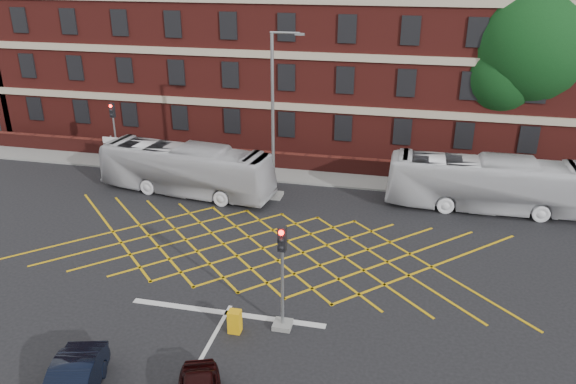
% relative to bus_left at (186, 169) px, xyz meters
% --- Properties ---
extents(ground, '(120.00, 120.00, 0.00)m').
position_rel_bus_left_xyz_m(ground, '(6.22, -7.77, -1.48)').
color(ground, black).
rests_on(ground, ground).
extents(victorian_building, '(51.00, 12.17, 20.40)m').
position_rel_bus_left_xyz_m(victorian_building, '(6.47, 14.23, 6.36)').
color(victorian_building, maroon).
rests_on(victorian_building, ground).
extents(boundary_wall, '(56.00, 0.50, 1.10)m').
position_rel_bus_left_xyz_m(boundary_wall, '(6.22, 5.23, -0.93)').
color(boundary_wall, '#4D1814').
rests_on(boundary_wall, ground).
extents(far_pavement, '(60.00, 3.00, 0.12)m').
position_rel_bus_left_xyz_m(far_pavement, '(6.22, 4.23, -1.42)').
color(far_pavement, slate).
rests_on(far_pavement, ground).
extents(box_junction_hatching, '(8.22, 8.22, 0.02)m').
position_rel_bus_left_xyz_m(box_junction_hatching, '(6.22, -5.77, -1.47)').
color(box_junction_hatching, '#CC990C').
rests_on(box_junction_hatching, ground).
extents(stop_line, '(8.00, 0.30, 0.02)m').
position_rel_bus_left_xyz_m(stop_line, '(6.22, -11.27, -1.47)').
color(stop_line, silver).
rests_on(stop_line, ground).
extents(bus_left, '(10.87, 3.88, 2.96)m').
position_rel_bus_left_xyz_m(bus_left, '(0.00, 0.00, 0.00)').
color(bus_left, silver).
rests_on(bus_left, ground).
extents(bus_right, '(10.79, 2.55, 3.00)m').
position_rel_bus_left_xyz_m(bus_right, '(17.06, 1.49, 0.02)').
color(bus_right, silver).
rests_on(bus_right, ground).
extents(deciduous_tree, '(8.33, 8.28, 12.05)m').
position_rel_bus_left_xyz_m(deciduous_tree, '(19.60, 10.66, 5.85)').
color(deciduous_tree, black).
rests_on(deciduous_tree, ground).
extents(traffic_light_near, '(0.70, 0.70, 4.27)m').
position_rel_bus_left_xyz_m(traffic_light_near, '(8.61, -11.65, 0.28)').
color(traffic_light_near, slate).
rests_on(traffic_light_near, ground).
extents(traffic_light_far, '(0.70, 0.70, 4.27)m').
position_rel_bus_left_xyz_m(traffic_light_far, '(-6.43, 3.48, 0.28)').
color(traffic_light_far, slate).
rests_on(traffic_light_far, ground).
extents(street_lamp, '(2.25, 1.00, 9.48)m').
position_rel_bus_left_xyz_m(street_lamp, '(5.26, 0.48, 1.83)').
color(street_lamp, slate).
rests_on(street_lamp, ground).
extents(direction_signs, '(1.10, 0.16, 2.20)m').
position_rel_bus_left_xyz_m(direction_signs, '(-6.50, 2.94, -0.10)').
color(direction_signs, gray).
rests_on(direction_signs, ground).
extents(utility_cabinet, '(0.47, 0.41, 0.91)m').
position_rel_bus_left_xyz_m(utility_cabinet, '(6.92, -12.33, -1.02)').
color(utility_cabinet, '#DC9E0C').
rests_on(utility_cabinet, ground).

